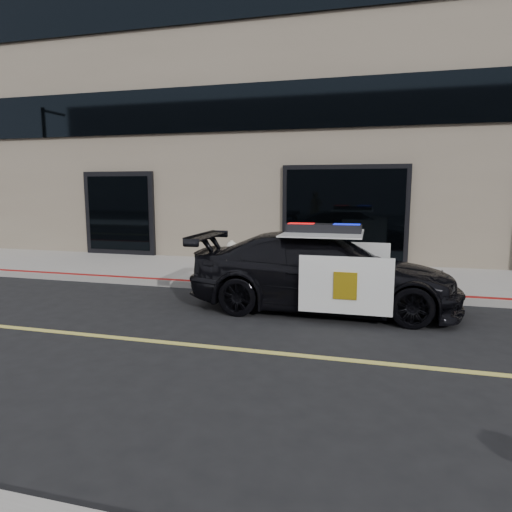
# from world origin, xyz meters

# --- Properties ---
(ground) EXTENTS (120.00, 120.00, 0.00)m
(ground) POSITION_xyz_m (0.00, 0.00, 0.00)
(ground) COLOR black
(ground) RESTS_ON ground
(sidewalk_n) EXTENTS (60.00, 3.50, 0.15)m
(sidewalk_n) POSITION_xyz_m (0.00, 5.25, 0.07)
(sidewalk_n) COLOR gray
(sidewalk_n) RESTS_ON ground
(building_n) EXTENTS (60.00, 7.00, 12.00)m
(building_n) POSITION_xyz_m (0.00, 10.50, 6.00)
(building_n) COLOR #756856
(building_n) RESTS_ON ground
(police_car) EXTENTS (2.32, 4.96, 1.60)m
(police_car) POSITION_xyz_m (-1.02, 2.50, 0.72)
(police_car) COLOR black
(police_car) RESTS_ON ground
(fire_hydrant) EXTENTS (0.39, 0.54, 0.86)m
(fire_hydrant) POSITION_xyz_m (-3.43, 4.39, 0.55)
(fire_hydrant) COLOR beige
(fire_hydrant) RESTS_ON sidewalk_n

